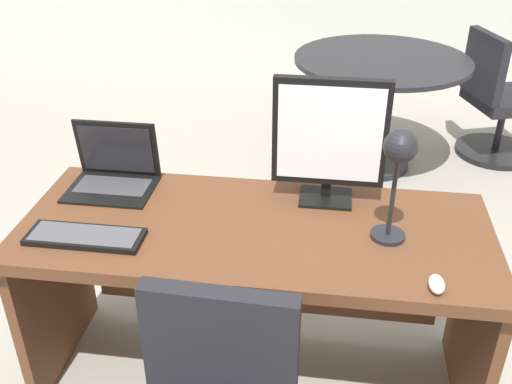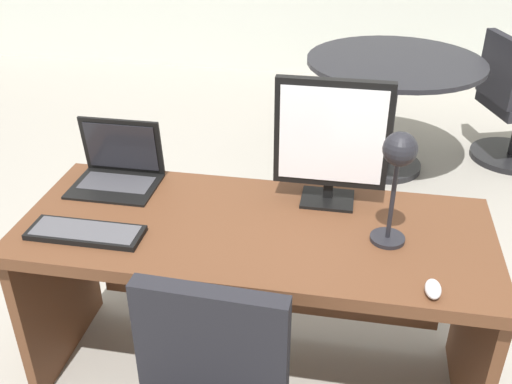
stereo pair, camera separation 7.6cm
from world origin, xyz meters
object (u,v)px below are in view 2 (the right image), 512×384
Objects in this scene: monitor at (332,138)px; mouse at (433,289)px; keyboard at (86,233)px; desk_lamp at (398,164)px; desk at (256,263)px; meeting_table at (393,88)px; laptop at (119,163)px.

monitor reaches higher than mouse.
desk_lamp is (1.04, 0.13, 0.30)m from keyboard.
mouse is (0.60, -0.32, 0.22)m from desk.
desk is 3.49× the size of monitor.
monitor is 5.51× the size of mouse.
keyboard reaches higher than desk.
desk_lamp is 0.37× the size of meeting_table.
monitor reaches higher than desk.
mouse is at bearing -27.81° from desk.
meeting_table is at bearing 62.96° from keyboard.
keyboard is 4.60× the size of mouse.
monitor reaches higher than desk_lamp.
desk is 4.06× the size of desk_lamp.
laptop reaches higher than keyboard.
mouse reaches higher than desk.
laptop is 2.12m from meeting_table.
desk is at bearing -105.40° from meeting_table.
monitor is (0.24, 0.18, 0.46)m from desk.
mouse is at bearing -5.33° from keyboard.
keyboard is at bearing -172.67° from desk_lamp.
monitor is 1.86m from meeting_table.
keyboard is at bearing -85.67° from laptop.
meeting_table is (0.54, 1.97, 0.03)m from desk.
keyboard is 1.17m from mouse.
meeting_table reaches higher than desk.
desk_lamp is 2.10m from meeting_table.
keyboard is at bearing -159.97° from desk.
desk_lamp reaches higher than keyboard.
monitor reaches higher than keyboard.
desk_lamp is (1.07, -0.27, 0.23)m from laptop.
monitor reaches higher than laptop.
desk is at bearing -143.50° from monitor.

